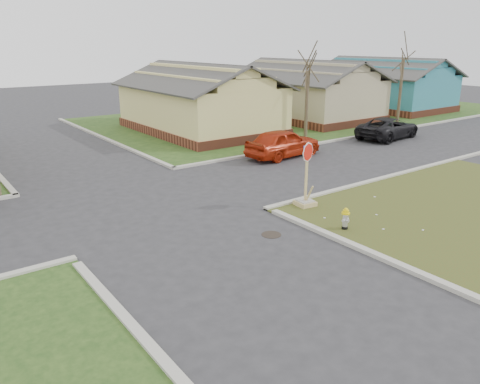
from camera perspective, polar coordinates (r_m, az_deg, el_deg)
ground at (r=14.43m, az=-4.21°, el=-6.63°), size 120.00×120.00×0.00m
verge_far_right at (r=41.50m, az=8.45°, el=9.43°), size 37.00×19.00×0.05m
curbs at (r=18.57m, az=-12.49°, el=-1.33°), size 80.00×40.00×0.12m
manhole at (r=15.24m, az=3.84°, el=-5.21°), size 0.64×0.64×0.01m
side_house_yellow at (r=32.65m, az=-4.96°, el=11.14°), size 7.60×11.60×4.70m
side_house_tan at (r=38.78m, az=8.02°, el=12.09°), size 7.60×11.60×4.70m
side_house_teal at (r=46.28m, az=17.17°, el=12.40°), size 7.60×11.60×4.70m
tree_mid_right at (r=30.14m, az=8.12°, el=10.40°), size 0.22×0.22×4.20m
tree_far_right at (r=37.91m, az=18.96°, el=11.56°), size 0.22×0.22×4.76m
fire_hydrant at (r=15.79m, az=12.73°, el=-3.03°), size 0.28×0.28×0.74m
stop_sign at (r=17.75m, az=8.01°, el=-0.01°), size 0.69×0.68×2.44m
red_sedan at (r=25.43m, az=5.28°, el=5.99°), size 4.67×2.21×1.54m
dark_pickup at (r=31.81m, az=17.61°, el=7.45°), size 5.12×2.85×1.36m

